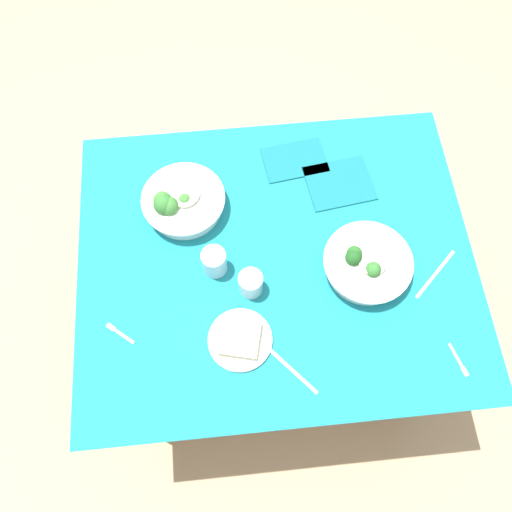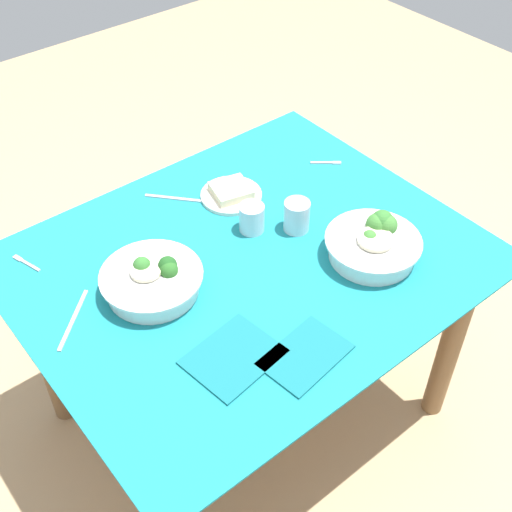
# 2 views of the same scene
# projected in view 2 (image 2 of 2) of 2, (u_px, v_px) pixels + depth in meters

# --- Properties ---
(ground_plane) EXTENTS (6.00, 6.00, 0.00)m
(ground_plane) POSITION_uv_depth(u_px,v_px,m) (249.00, 409.00, 2.32)
(ground_plane) COLOR tan
(dining_table) EXTENTS (1.23, 1.01, 0.72)m
(dining_table) POSITION_uv_depth(u_px,v_px,m) (248.00, 288.00, 1.91)
(dining_table) COLOR #197A84
(dining_table) RESTS_ON ground_plane
(broccoli_bowl_far) EXTENTS (0.27, 0.27, 0.10)m
(broccoli_bowl_far) POSITION_uv_depth(u_px,v_px,m) (153.00, 281.00, 1.72)
(broccoli_bowl_far) COLOR white
(broccoli_bowl_far) RESTS_ON dining_table
(broccoli_bowl_near) EXTENTS (0.26, 0.26, 0.11)m
(broccoli_bowl_near) POSITION_uv_depth(u_px,v_px,m) (374.00, 243.00, 1.82)
(broccoli_bowl_near) COLOR white
(broccoli_bowl_near) RESTS_ON dining_table
(bread_side_plate) EXTENTS (0.19, 0.19, 0.04)m
(bread_side_plate) POSITION_uv_depth(u_px,v_px,m) (231.00, 193.00, 2.02)
(bread_side_plate) COLOR silver
(bread_side_plate) RESTS_ON dining_table
(water_glass_center) EXTENTS (0.07, 0.07, 0.09)m
(water_glass_center) POSITION_uv_depth(u_px,v_px,m) (297.00, 216.00, 1.89)
(water_glass_center) COLOR silver
(water_glass_center) RESTS_ON dining_table
(water_glass_side) EXTENTS (0.07, 0.07, 0.08)m
(water_glass_side) POSITION_uv_depth(u_px,v_px,m) (252.00, 218.00, 1.89)
(water_glass_side) COLOR silver
(water_glass_side) RESTS_ON dining_table
(fork_by_far_bowl) EXTENTS (0.04, 0.10, 0.00)m
(fork_by_far_bowl) POSITION_uv_depth(u_px,v_px,m) (25.00, 263.00, 1.82)
(fork_by_far_bowl) COLOR #B7B7BC
(fork_by_far_bowl) RESTS_ON dining_table
(fork_by_near_bowl) EXTENTS (0.08, 0.07, 0.00)m
(fork_by_near_bowl) POSITION_uv_depth(u_px,v_px,m) (327.00, 163.00, 2.16)
(fork_by_near_bowl) COLOR #B7B7BC
(fork_by_near_bowl) RESTS_ON dining_table
(table_knife_left) EXTENTS (0.16, 0.15, 0.00)m
(table_knife_left) POSITION_uv_depth(u_px,v_px,m) (73.00, 320.00, 1.67)
(table_knife_left) COLOR #B7B7BC
(table_knife_left) RESTS_ON dining_table
(table_knife_right) EXTENTS (0.14, 0.16, 0.00)m
(table_knife_right) POSITION_uv_depth(u_px,v_px,m) (179.00, 198.00, 2.02)
(table_knife_right) COLOR #B7B7BC
(table_knife_right) RESTS_ON dining_table
(napkin_folded_upper) EXTENTS (0.23, 0.17, 0.01)m
(napkin_folded_upper) POSITION_uv_depth(u_px,v_px,m) (305.00, 355.00, 1.58)
(napkin_folded_upper) COLOR #156870
(napkin_folded_upper) RESTS_ON dining_table
(napkin_folded_lower) EXTENTS (0.23, 0.20, 0.01)m
(napkin_folded_lower) POSITION_uv_depth(u_px,v_px,m) (233.00, 357.00, 1.58)
(napkin_folded_lower) COLOR #156870
(napkin_folded_lower) RESTS_ON dining_table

